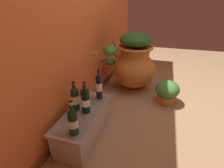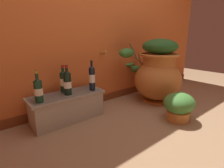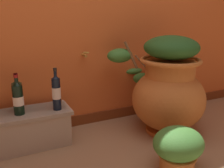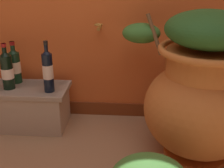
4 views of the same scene
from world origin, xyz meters
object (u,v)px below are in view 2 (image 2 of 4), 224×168
Objects in this scene: terracotta_urn at (157,73)px; wine_bottle_middle at (64,80)px; wine_bottle_back at (38,89)px; wine_bottle_left at (92,77)px; wine_bottle_right at (67,82)px; potted_shrub at (179,106)px.

wine_bottle_middle is (-1.22, 0.34, 0.02)m from terracotta_urn.
terracotta_urn reaches higher than wine_bottle_back.
wine_bottle_middle is at bearing 164.22° from terracotta_urn.
terracotta_urn reaches higher than wine_bottle_left.
wine_bottle_middle is at bearing 153.12° from wine_bottle_left.
wine_bottle_middle is (-0.28, 0.14, -0.02)m from wine_bottle_left.
wine_bottle_left reaches higher than wine_bottle_middle.
wine_bottle_middle is at bearing 25.26° from wine_bottle_back.
wine_bottle_left reaches higher than wine_bottle_back.
wine_bottle_right is 1.04× the size of wine_bottle_back.
wine_bottle_left is at bearing 131.03° from potted_shrub.
potted_shrub is (0.64, -0.73, -0.28)m from wine_bottle_left.
wine_bottle_middle is 0.84× the size of potted_shrub.
terracotta_urn is 1.26m from wine_bottle_middle.
wine_bottle_left reaches higher than potted_shrub.
wine_bottle_right reaches higher than wine_bottle_back.
wine_bottle_middle is 1.29m from potted_shrub.
terracotta_urn is 3.19× the size of wine_bottle_middle.
potted_shrub is (-0.30, -0.53, -0.24)m from terracotta_urn.
terracotta_urn reaches higher than potted_shrub.
terracotta_urn is 3.03× the size of wine_bottle_right.
wine_bottle_back is at bearing -154.74° from wine_bottle_middle.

